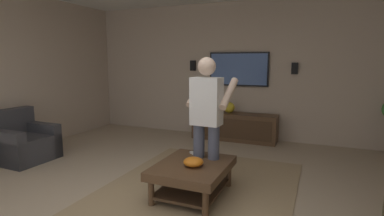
{
  "coord_description": "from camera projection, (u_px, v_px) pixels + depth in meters",
  "views": [
    {
      "loc": [
        -2.54,
        -1.61,
        1.59
      ],
      "look_at": [
        1.33,
        0.03,
        0.94
      ],
      "focal_mm": 28.25,
      "sensor_mm": 36.0,
      "label": 1
    }
  ],
  "objects": [
    {
      "name": "coffee_table",
      "position": [
        193.0,
        172.0,
        3.57
      ],
      "size": [
        1.0,
        0.8,
        0.4
      ],
      "color": "#513823",
      "rests_on": "ground"
    },
    {
      "name": "remote_white",
      "position": [
        194.0,
        153.0,
        3.9
      ],
      "size": [
        0.13,
        0.14,
        0.02
      ],
      "primitive_type": "cube",
      "rotation": [
        0.0,
        0.0,
        4.01
      ],
      "color": "white",
      "rests_on": "coffee_table"
    },
    {
      "name": "vase_round",
      "position": [
        229.0,
        107.0,
        6.13
      ],
      "size": [
        0.22,
        0.22,
        0.22
      ],
      "primitive_type": "sphere",
      "color": "gold",
      "rests_on": "media_console"
    },
    {
      "name": "tv",
      "position": [
        239.0,
        69.0,
        6.17
      ],
      "size": [
        0.05,
        1.22,
        0.69
      ],
      "rotation": [
        0.0,
        0.0,
        3.14
      ],
      "color": "black"
    },
    {
      "name": "media_console",
      "position": [
        234.0,
        127.0,
        6.13
      ],
      "size": [
        0.45,
        1.7,
        0.55
      ],
      "rotation": [
        0.0,
        0.0,
        3.14
      ],
      "color": "#513823",
      "rests_on": "ground"
    },
    {
      "name": "person_standing",
      "position": [
        207.0,
        115.0,
        3.7
      ],
      "size": [
        0.56,
        0.56,
        1.64
      ],
      "rotation": [
        0.0,
        0.0,
        -0.06
      ],
      "color": "#4C5166",
      "rests_on": "ground"
    },
    {
      "name": "bowl",
      "position": [
        193.0,
        162.0,
        3.45
      ],
      "size": [
        0.23,
        0.23,
        0.1
      ],
      "primitive_type": "ellipsoid",
      "color": "orange",
      "rests_on": "coffee_table"
    },
    {
      "name": "wall_speaker_left",
      "position": [
        295.0,
        68.0,
        5.75
      ],
      "size": [
        0.06,
        0.12,
        0.22
      ],
      "primitive_type": "cube",
      "color": "black"
    },
    {
      "name": "ground_plane",
      "position": [
        146.0,
        214.0,
        3.18
      ],
      "size": [
        8.63,
        8.63,
        0.0
      ],
      "primitive_type": "plane",
      "color": "tan"
    },
    {
      "name": "wall_speaker_right",
      "position": [
        193.0,
        66.0,
        6.56
      ],
      "size": [
        0.06,
        0.12,
        0.22
      ],
      "primitive_type": "cube",
      "color": "black"
    },
    {
      "name": "area_rug",
      "position": [
        199.0,
        189.0,
        3.79
      ],
      "size": [
        2.85,
        2.29,
        0.01
      ],
      "primitive_type": "cube",
      "color": "#9E8460",
      "rests_on": "ground"
    },
    {
      "name": "wall_back_tv",
      "position": [
        237.0,
        71.0,
        6.28
      ],
      "size": [
        0.1,
        6.74,
        2.78
      ],
      "primitive_type": "cube",
      "color": "#BCA893",
      "rests_on": "ground"
    },
    {
      "name": "armchair",
      "position": [
        23.0,
        143.0,
        4.87
      ],
      "size": [
        0.82,
        0.83,
        0.82
      ],
      "rotation": [
        0.0,
        0.0,
        -1.6
      ],
      "color": "#38383D",
      "rests_on": "ground"
    }
  ]
}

